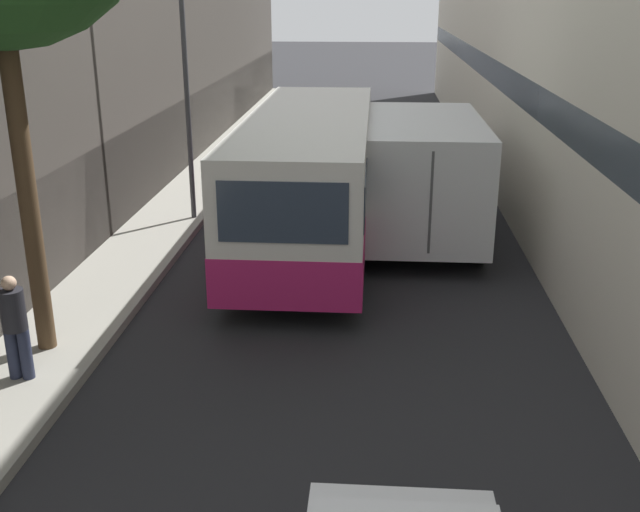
# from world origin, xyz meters

# --- Properties ---
(ground_plane) EXTENTS (150.00, 150.00, 0.00)m
(ground_plane) POSITION_xyz_m (0.00, 15.00, 0.00)
(ground_plane) COLOR #232326
(sidewalk_left) EXTENTS (1.77, 60.00, 0.16)m
(sidewalk_left) POSITION_xyz_m (-4.30, 15.00, 0.08)
(sidewalk_left) COLOR gray
(sidewalk_left) RESTS_ON ground_plane
(bus) EXTENTS (2.57, 9.54, 2.91)m
(bus) POSITION_xyz_m (-0.70, 17.75, 1.55)
(bus) COLOR silver
(bus) RESTS_ON ground_plane
(box_truck) EXTENTS (2.49, 7.25, 2.76)m
(box_truck) POSITION_xyz_m (1.80, 19.11, 1.53)
(box_truck) COLOR silver
(box_truck) RESTS_ON ground_plane
(pedestrian) EXTENTS (0.36, 0.35, 1.55)m
(pedestrian) POSITION_xyz_m (-4.24, 10.99, 0.99)
(pedestrian) COLOR #23283D
(pedestrian) RESTS_ON sidewalk_left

